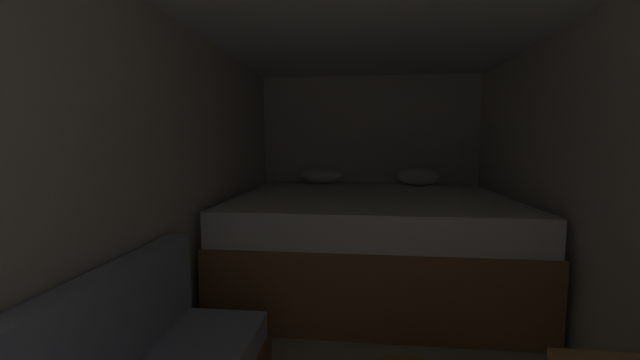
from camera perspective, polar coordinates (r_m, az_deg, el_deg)
The scene contains 4 objects.
wall_back at distance 4.41m, azimuth 7.40°, elevation 2.13°, with size 2.57×0.05×2.07m, color beige.
wall_left at distance 2.40m, azimuth -23.05°, elevation -1.37°, with size 0.05×4.60×2.07m, color beige.
wall_right at distance 2.49m, azimuth 39.03°, elevation -1.96°, with size 0.05×4.60×2.07m, color beige.
bed at distance 3.46m, azimuth 7.61°, elevation -9.07°, with size 2.35×1.98×1.03m.
Camera 1 is at (-0.09, -0.55, 1.31)m, focal length 20.94 mm.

